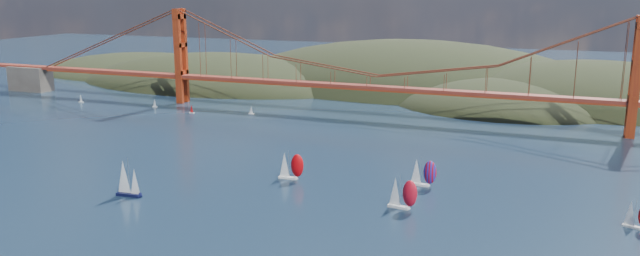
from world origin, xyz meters
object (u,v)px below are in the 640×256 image
at_px(sloop_navy, 127,179).
at_px(racer_0, 291,165).
at_px(racer_1, 402,193).
at_px(racer_2, 637,215).
at_px(racer_rwb, 423,172).

xyz_separation_m(sloop_navy, racer_0, (42.29, 36.51, -0.80)).
xyz_separation_m(sloop_navy, racer_1, (86.79, 21.23, -0.76)).
bearing_deg(sloop_navy, racer_1, 8.74).
bearing_deg(racer_2, racer_0, -165.06).
xyz_separation_m(sloop_navy, racer_rwb, (87.90, 45.83, -0.87)).
bearing_deg(racer_1, sloop_navy, -159.47).
bearing_deg(racer_1, racer_rwb, 94.19).
relative_size(sloop_navy, racer_0, 1.24).
distance_m(sloop_navy, racer_rwb, 99.13).
bearing_deg(racer_0, racer_2, -8.55).
height_order(racer_0, racer_2, racer_0).
xyz_separation_m(racer_2, racer_rwb, (-65.04, 16.41, 0.87)).
bearing_deg(sloop_navy, racer_rwb, 22.53).
bearing_deg(racer_0, racer_1, -23.84).
height_order(racer_1, racer_2, racer_1).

